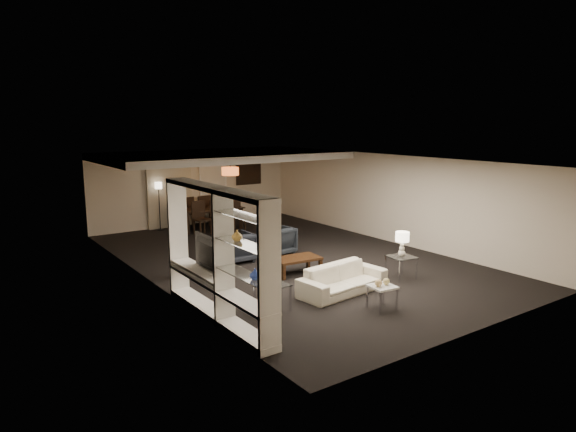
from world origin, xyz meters
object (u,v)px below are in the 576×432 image
Objects in this scene: coffee_table at (296,266)px; table_lamp_left at (272,270)px; side_table_left at (272,297)px; chair_fr at (218,209)px; chair_nm at (220,216)px; table_lamp_right at (402,244)px; chair_nl at (202,219)px; floor_speaker at (177,251)px; chair_fl at (185,212)px; marble_table at (382,297)px; side_table_right at (401,267)px; television at (204,254)px; armchair_left at (236,247)px; pendant_light at (230,171)px; chair_fm at (202,210)px; vase_amber at (237,235)px; floor_lamp at (159,206)px; dining_table at (211,219)px; vase_blue at (255,274)px; sofa at (343,279)px; armchair_right at (277,241)px; chair_nr at (237,214)px.

table_lamp_left is (-1.70, -1.60, 0.58)m from coffee_table.
side_table_left is 8.30m from chair_fr.
side_table_left is 6.87m from chair_nm.
table_lamp_right is 6.69m from chair_nl.
floor_speaker is 1.19× the size of chair_fl.
chair_fl reaches higher than marble_table.
side_table_right is 4.53m from television.
armchair_left is 4.04m from table_lamp_right.
pendant_light is at bearing -19.63° from chair_nl.
chair_fm is (0.60, 6.17, 0.33)m from coffee_table.
side_table_right is at bearing 95.25° from chair_fm.
chair_nl is at bearing -25.20° from television.
vase_amber is at bearing 168.84° from marble_table.
floor_lamp is at bearing 128.50° from chair_nm.
armchair_left is (-0.60, 1.70, 0.17)m from coffee_table.
television is 1.05× the size of chair_nl.
chair_fl is (-1.70, 7.77, -0.26)m from table_lamp_right.
dining_table is (-1.10, 7.12, -0.42)m from table_lamp_right.
chair_fl is 0.60m from chair_fm.
dining_table is 1.30× the size of floor_lamp.
chair_fr is 0.68× the size of floor_lamp.
side_table_right is 0.52× the size of chair_nl.
chair_nl is (-1.70, 6.47, -0.26)m from table_lamp_right.
dining_table is at bearing 67.92° from vase_blue.
dining_table is 0.90m from chair_fl.
dining_table is (1.20, 3.82, -0.01)m from armchair_left.
table_lamp_right is at bearing -36.89° from floor_speaker.
floor_lamp is at bearing 111.02° from chair_nl.
sofa is 3.69m from floor_speaker.
pendant_light is 0.42× the size of floor_speaker.
table_lamp_left is 0.45× the size of floor_speaker.
television is (-3.30, -2.57, 0.70)m from armchair_right.
chair_nr is at bearing -37.16° from floor_lamp.
side_table_right is 0.52× the size of chair_nr.
vase_blue reaches higher than table_lamp_right.
chair_nm is (2.30, 6.47, 0.27)m from side_table_left.
dining_table is 0.67m from chair_nm.
dining_table is (-1.10, 7.12, 0.10)m from side_table_right.
vase_amber is at bearing -119.37° from chair_nm.
chair_nl is at bearing -99.38° from armchair_left.
dining_table is 1.92× the size of chair_fm.
television reaches higher than chair_nm.
floor_speaker reaches higher than armchair_right.
chair_fr is at bearing 52.45° from floor_speaker.
television reaches higher than table_lamp_right.
vase_blue is 9.28m from floor_lamp.
table_lamp_right is 6.57m from chair_nm.
side_table_right is at bearing 0.00° from table_lamp_left.
vase_blue reaches higher than armchair_left.
side_table_right is at bearing -43.26° from coffee_table.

